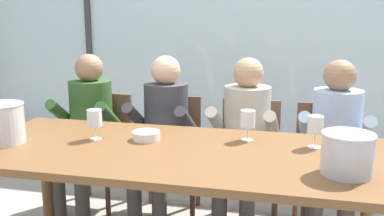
{
  "coord_description": "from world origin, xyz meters",
  "views": [
    {
      "loc": [
        0.59,
        -2.11,
        1.48
      ],
      "look_at": [
        0.0,
        0.35,
        0.93
      ],
      "focal_mm": 40.33,
      "sensor_mm": 36.0,
      "label": 1
    }
  ],
  "objects_px": {
    "person_beige_jumper": "(245,133)",
    "ice_bucket_primary": "(2,123)",
    "person_pale_blue_shirt": "(335,139)",
    "tasting_bowl": "(146,136)",
    "person_charcoal_jacket": "(163,128)",
    "dining_table": "(177,163)",
    "chair_right_of_center": "(328,157)",
    "chair_left_of_center": "(172,146)",
    "person_olive_shirt": "(87,124)",
    "wine_glass_by_right_taster": "(248,120)",
    "chair_near_curtain": "(102,141)",
    "wine_glass_by_left_taster": "(17,114)",
    "wine_glass_near_bucket": "(95,119)",
    "ice_bucket_secondary": "(347,153)",
    "chair_center": "(250,152)",
    "wine_glass_spare_empty": "(315,125)"
  },
  "relations": [
    {
      "from": "person_charcoal_jacket",
      "to": "wine_glass_by_right_taster",
      "type": "height_order",
      "value": "person_charcoal_jacket"
    },
    {
      "from": "ice_bucket_primary",
      "to": "wine_glass_spare_empty",
      "type": "xyz_separation_m",
      "value": [
        1.68,
        0.31,
        0.01
      ]
    },
    {
      "from": "ice_bucket_primary",
      "to": "ice_bucket_secondary",
      "type": "distance_m",
      "value": 1.8
    },
    {
      "from": "chair_center",
      "to": "wine_glass_by_right_taster",
      "type": "bearing_deg",
      "value": -88.53
    },
    {
      "from": "dining_table",
      "to": "chair_center",
      "type": "bearing_deg",
      "value": 70.81
    },
    {
      "from": "dining_table",
      "to": "person_charcoal_jacket",
      "type": "relative_size",
      "value": 1.91
    },
    {
      "from": "person_olive_shirt",
      "to": "wine_glass_by_right_taster",
      "type": "bearing_deg",
      "value": -23.11
    },
    {
      "from": "person_olive_shirt",
      "to": "person_pale_blue_shirt",
      "type": "relative_size",
      "value": 1.0
    },
    {
      "from": "person_olive_shirt",
      "to": "person_beige_jumper",
      "type": "bearing_deg",
      "value": -1.45
    },
    {
      "from": "wine_glass_by_right_taster",
      "to": "wine_glass_spare_empty",
      "type": "relative_size",
      "value": 1.0
    },
    {
      "from": "person_charcoal_jacket",
      "to": "wine_glass_near_bucket",
      "type": "bearing_deg",
      "value": -102.55
    },
    {
      "from": "ice_bucket_primary",
      "to": "ice_bucket_secondary",
      "type": "xyz_separation_m",
      "value": [
        1.8,
        -0.07,
        -0.02
      ]
    },
    {
      "from": "person_charcoal_jacket",
      "to": "chair_left_of_center",
      "type": "bearing_deg",
      "value": 82.12
    },
    {
      "from": "person_pale_blue_shirt",
      "to": "tasting_bowl",
      "type": "relative_size",
      "value": 7.52
    },
    {
      "from": "person_pale_blue_shirt",
      "to": "wine_glass_spare_empty",
      "type": "height_order",
      "value": "person_pale_blue_shirt"
    },
    {
      "from": "tasting_bowl",
      "to": "wine_glass_spare_empty",
      "type": "relative_size",
      "value": 0.91
    },
    {
      "from": "person_beige_jumper",
      "to": "ice_bucket_primary",
      "type": "bearing_deg",
      "value": -140.88
    },
    {
      "from": "chair_left_of_center",
      "to": "chair_right_of_center",
      "type": "height_order",
      "value": "same"
    },
    {
      "from": "dining_table",
      "to": "wine_glass_near_bucket",
      "type": "height_order",
      "value": "wine_glass_near_bucket"
    },
    {
      "from": "tasting_bowl",
      "to": "wine_glass_spare_empty",
      "type": "distance_m",
      "value": 0.93
    },
    {
      "from": "chair_left_of_center",
      "to": "ice_bucket_secondary",
      "type": "xyz_separation_m",
      "value": [
        1.12,
        -1.06,
        0.37
      ]
    },
    {
      "from": "person_olive_shirt",
      "to": "wine_glass_by_left_taster",
      "type": "bearing_deg",
      "value": -101.59
    },
    {
      "from": "wine_glass_spare_empty",
      "to": "chair_center",
      "type": "bearing_deg",
      "value": 121.45
    },
    {
      "from": "chair_near_curtain",
      "to": "person_olive_shirt",
      "type": "bearing_deg",
      "value": -108.36
    },
    {
      "from": "ice_bucket_secondary",
      "to": "wine_glass_by_right_taster",
      "type": "distance_m",
      "value": 0.65
    },
    {
      "from": "person_beige_jumper",
      "to": "ice_bucket_secondary",
      "type": "xyz_separation_m",
      "value": [
        0.56,
        -0.92,
        0.2
      ]
    },
    {
      "from": "person_charcoal_jacket",
      "to": "ice_bucket_primary",
      "type": "height_order",
      "value": "person_charcoal_jacket"
    },
    {
      "from": "chair_right_of_center",
      "to": "person_pale_blue_shirt",
      "type": "xyz_separation_m",
      "value": [
        0.03,
        -0.14,
        0.17
      ]
    },
    {
      "from": "dining_table",
      "to": "person_pale_blue_shirt",
      "type": "distance_m",
      "value": 1.15
    },
    {
      "from": "person_charcoal_jacket",
      "to": "dining_table",
      "type": "bearing_deg",
      "value": -64.16
    },
    {
      "from": "person_olive_shirt",
      "to": "person_beige_jumper",
      "type": "distance_m",
      "value": 1.18
    },
    {
      "from": "ice_bucket_secondary",
      "to": "wine_glass_by_right_taster",
      "type": "xyz_separation_m",
      "value": [
        -0.49,
        0.43,
        0.02
      ]
    },
    {
      "from": "person_charcoal_jacket",
      "to": "person_olive_shirt",
      "type": "bearing_deg",
      "value": -176.68
    },
    {
      "from": "dining_table",
      "to": "tasting_bowl",
      "type": "distance_m",
      "value": 0.27
    },
    {
      "from": "chair_right_of_center",
      "to": "person_pale_blue_shirt",
      "type": "relative_size",
      "value": 0.73
    },
    {
      "from": "person_beige_jumper",
      "to": "wine_glass_spare_empty",
      "type": "height_order",
      "value": "person_beige_jumper"
    },
    {
      "from": "chair_center",
      "to": "wine_glass_by_left_taster",
      "type": "height_order",
      "value": "wine_glass_by_left_taster"
    },
    {
      "from": "chair_center",
      "to": "chair_right_of_center",
      "type": "bearing_deg",
      "value": -1.03
    },
    {
      "from": "chair_right_of_center",
      "to": "wine_glass_by_right_taster",
      "type": "distance_m",
      "value": 0.89
    },
    {
      "from": "chair_near_curtain",
      "to": "wine_glass_by_right_taster",
      "type": "distance_m",
      "value": 1.4
    },
    {
      "from": "chair_right_of_center",
      "to": "chair_left_of_center",
      "type": "bearing_deg",
      "value": 173.05
    },
    {
      "from": "person_pale_blue_shirt",
      "to": "tasting_bowl",
      "type": "bearing_deg",
      "value": -144.64
    },
    {
      "from": "chair_center",
      "to": "wine_glass_spare_empty",
      "type": "distance_m",
      "value": 0.87
    },
    {
      "from": "chair_left_of_center",
      "to": "person_olive_shirt",
      "type": "relative_size",
      "value": 0.73
    },
    {
      "from": "wine_glass_by_right_taster",
      "to": "chair_right_of_center",
      "type": "bearing_deg",
      "value": 51.7
    },
    {
      "from": "chair_near_curtain",
      "to": "person_olive_shirt",
      "type": "xyz_separation_m",
      "value": [
        -0.05,
        -0.12,
        0.17
      ]
    },
    {
      "from": "wine_glass_by_left_taster",
      "to": "wine_glass_by_right_taster",
      "type": "height_order",
      "value": "same"
    },
    {
      "from": "chair_near_curtain",
      "to": "dining_table",
      "type": "bearing_deg",
      "value": -42.18
    },
    {
      "from": "person_olive_shirt",
      "to": "chair_near_curtain",
      "type": "bearing_deg",
      "value": 66.68
    },
    {
      "from": "dining_table",
      "to": "wine_glass_near_bucket",
      "type": "bearing_deg",
      "value": 171.79
    }
  ]
}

